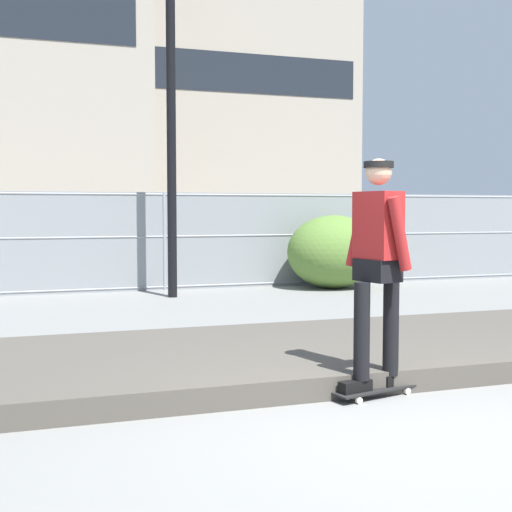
{
  "coord_description": "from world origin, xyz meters",
  "views": [
    {
      "loc": [
        -2.54,
        -3.97,
        1.51
      ],
      "look_at": [
        0.69,
        5.57,
        0.84
      ],
      "focal_mm": 48.43,
      "sensor_mm": 36.0,
      "label": 1
    }
  ],
  "objects_px": {
    "street_lamp": "(171,41)",
    "shrub_left": "(334,252)",
    "skater": "(378,258)",
    "skateboard": "(376,390)"
  },
  "relations": [
    {
      "from": "skateboard",
      "to": "street_lamp",
      "type": "distance_m",
      "value": 8.14
    },
    {
      "from": "street_lamp",
      "to": "shrub_left",
      "type": "height_order",
      "value": "street_lamp"
    },
    {
      "from": "skater",
      "to": "street_lamp",
      "type": "relative_size",
      "value": 0.26
    },
    {
      "from": "skateboard",
      "to": "shrub_left",
      "type": "distance_m",
      "value": 7.85
    },
    {
      "from": "skater",
      "to": "skateboard",
      "type": "bearing_deg",
      "value": 90.0
    },
    {
      "from": "skateboard",
      "to": "shrub_left",
      "type": "relative_size",
      "value": 0.45
    },
    {
      "from": "skater",
      "to": "street_lamp",
      "type": "height_order",
      "value": "street_lamp"
    },
    {
      "from": "street_lamp",
      "to": "shrub_left",
      "type": "distance_m",
      "value": 4.92
    },
    {
      "from": "skateboard",
      "to": "street_lamp",
      "type": "bearing_deg",
      "value": 91.95
    },
    {
      "from": "shrub_left",
      "to": "skateboard",
      "type": "bearing_deg",
      "value": -112.6
    }
  ]
}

